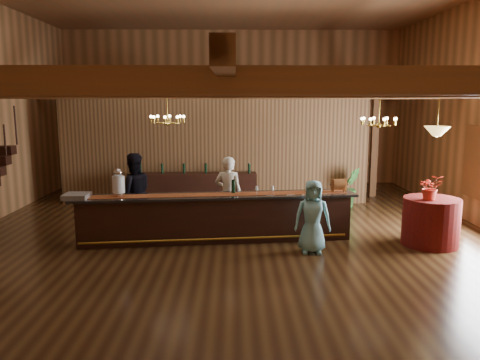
{
  "coord_description": "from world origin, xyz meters",
  "views": [
    {
      "loc": [
        0.08,
        -10.16,
        3.0
      ],
      "look_at": [
        0.21,
        0.48,
        1.21
      ],
      "focal_mm": 35.0,
      "sensor_mm": 36.0,
      "label": 1
    }
  ],
  "objects_px": {
    "beverage_dispenser": "(118,183)",
    "round_table": "(431,222)",
    "chandelier_right": "(379,121)",
    "bartender": "(228,194)",
    "tasting_bar": "(216,217)",
    "chandelier_left": "(167,119)",
    "guest": "(313,217)",
    "raffle_drum": "(339,185)",
    "pendant_lamp": "(437,131)",
    "floor_plant": "(349,187)",
    "staff_second": "(134,193)",
    "backbar_shelf": "(195,190)"
  },
  "relations": [
    {
      "from": "beverage_dispenser",
      "to": "round_table",
      "type": "bearing_deg",
      "value": -1.88
    },
    {
      "from": "round_table",
      "to": "chandelier_right",
      "type": "relative_size",
      "value": 1.45
    },
    {
      "from": "beverage_dispenser",
      "to": "bartender",
      "type": "bearing_deg",
      "value": 21.43
    },
    {
      "from": "tasting_bar",
      "to": "bartender",
      "type": "relative_size",
      "value": 3.49
    },
    {
      "from": "round_table",
      "to": "chandelier_left",
      "type": "relative_size",
      "value": 1.45
    },
    {
      "from": "chandelier_right",
      "to": "guest",
      "type": "distance_m",
      "value": 2.92
    },
    {
      "from": "guest",
      "to": "raffle_drum",
      "type": "bearing_deg",
      "value": 59.74
    },
    {
      "from": "pendant_lamp",
      "to": "raffle_drum",
      "type": "bearing_deg",
      "value": 161.61
    },
    {
      "from": "chandelier_right",
      "to": "floor_plant",
      "type": "xyz_separation_m",
      "value": [
        0.04,
        2.57,
        -1.99
      ]
    },
    {
      "from": "beverage_dispenser",
      "to": "floor_plant",
      "type": "relative_size",
      "value": 0.52
    },
    {
      "from": "chandelier_right",
      "to": "pendant_lamp",
      "type": "distance_m",
      "value": 1.38
    },
    {
      "from": "beverage_dispenser",
      "to": "staff_second",
      "type": "distance_m",
      "value": 0.99
    },
    {
      "from": "chandelier_left",
      "to": "chandelier_right",
      "type": "bearing_deg",
      "value": -5.74
    },
    {
      "from": "floor_plant",
      "to": "backbar_shelf",
      "type": "bearing_deg",
      "value": 179.4
    },
    {
      "from": "tasting_bar",
      "to": "beverage_dispenser",
      "type": "relative_size",
      "value": 10.23
    },
    {
      "from": "floor_plant",
      "to": "chandelier_left",
      "type": "bearing_deg",
      "value": -156.72
    },
    {
      "from": "backbar_shelf",
      "to": "pendant_lamp",
      "type": "relative_size",
      "value": 3.88
    },
    {
      "from": "beverage_dispenser",
      "to": "pendant_lamp",
      "type": "distance_m",
      "value": 6.67
    },
    {
      "from": "round_table",
      "to": "pendant_lamp",
      "type": "height_order",
      "value": "pendant_lamp"
    },
    {
      "from": "chandelier_left",
      "to": "bartender",
      "type": "height_order",
      "value": "chandelier_left"
    },
    {
      "from": "tasting_bar",
      "to": "chandelier_right",
      "type": "bearing_deg",
      "value": 4.52
    },
    {
      "from": "chandelier_left",
      "to": "chandelier_right",
      "type": "height_order",
      "value": "same"
    },
    {
      "from": "beverage_dispenser",
      "to": "floor_plant",
      "type": "distance_m",
      "value": 6.71
    },
    {
      "from": "backbar_shelf",
      "to": "pendant_lamp",
      "type": "distance_m",
      "value": 6.68
    },
    {
      "from": "tasting_bar",
      "to": "raffle_drum",
      "type": "relative_size",
      "value": 18.06
    },
    {
      "from": "tasting_bar",
      "to": "guest",
      "type": "xyz_separation_m",
      "value": [
        1.95,
        -0.85,
        0.22
      ]
    },
    {
      "from": "tasting_bar",
      "to": "beverage_dispenser",
      "type": "height_order",
      "value": "beverage_dispenser"
    },
    {
      "from": "raffle_drum",
      "to": "bartender",
      "type": "xyz_separation_m",
      "value": [
        -2.44,
        0.51,
        -0.31
      ]
    },
    {
      "from": "guest",
      "to": "beverage_dispenser",
      "type": "bearing_deg",
      "value": 174.77
    },
    {
      "from": "raffle_drum",
      "to": "chandelier_left",
      "type": "xyz_separation_m",
      "value": [
        -3.86,
        0.92,
        1.4
      ]
    },
    {
      "from": "raffle_drum",
      "to": "guest",
      "type": "xyz_separation_m",
      "value": [
        -0.75,
        -1.08,
        -0.46
      ]
    },
    {
      "from": "beverage_dispenser",
      "to": "staff_second",
      "type": "height_order",
      "value": "staff_second"
    },
    {
      "from": "chandelier_right",
      "to": "bartender",
      "type": "height_order",
      "value": "chandelier_right"
    },
    {
      "from": "pendant_lamp",
      "to": "floor_plant",
      "type": "bearing_deg",
      "value": 103.04
    },
    {
      "from": "tasting_bar",
      "to": "chandelier_right",
      "type": "xyz_separation_m",
      "value": [
        3.65,
        0.67,
        2.05
      ]
    },
    {
      "from": "tasting_bar",
      "to": "guest",
      "type": "bearing_deg",
      "value": -29.33
    },
    {
      "from": "backbar_shelf",
      "to": "round_table",
      "type": "bearing_deg",
      "value": -37.0
    },
    {
      "from": "round_table",
      "to": "guest",
      "type": "bearing_deg",
      "value": -169.69
    },
    {
      "from": "beverage_dispenser",
      "to": "chandelier_right",
      "type": "distance_m",
      "value": 5.89
    },
    {
      "from": "pendant_lamp",
      "to": "bartender",
      "type": "height_order",
      "value": "pendant_lamp"
    },
    {
      "from": "tasting_bar",
      "to": "chandelier_left",
      "type": "relative_size",
      "value": 7.68
    },
    {
      "from": "guest",
      "to": "floor_plant",
      "type": "relative_size",
      "value": 1.29
    },
    {
      "from": "floor_plant",
      "to": "guest",
      "type": "bearing_deg",
      "value": -113.02
    },
    {
      "from": "bartender",
      "to": "guest",
      "type": "height_order",
      "value": "bartender"
    },
    {
      "from": "chandelier_right",
      "to": "floor_plant",
      "type": "bearing_deg",
      "value": 89.14
    },
    {
      "from": "beverage_dispenser",
      "to": "backbar_shelf",
      "type": "distance_m",
      "value": 3.78
    },
    {
      "from": "guest",
      "to": "backbar_shelf",
      "type": "bearing_deg",
      "value": 127.39
    },
    {
      "from": "bartender",
      "to": "backbar_shelf",
      "type": "bearing_deg",
      "value": -55.38
    },
    {
      "from": "beverage_dispenser",
      "to": "pendant_lamp",
      "type": "xyz_separation_m",
      "value": [
        6.57,
        -0.22,
        1.1
      ]
    },
    {
      "from": "chandelier_left",
      "to": "bartender",
      "type": "bearing_deg",
      "value": -16.16
    }
  ]
}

